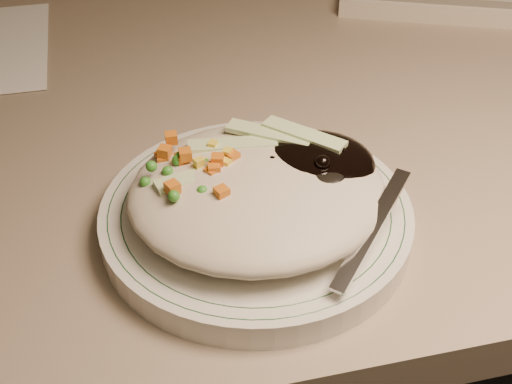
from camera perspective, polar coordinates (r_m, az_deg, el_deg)
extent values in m
cube|color=gray|center=(0.74, 0.50, 6.89)|extent=(1.40, 0.70, 0.04)
cylinder|color=silver|center=(0.55, 0.00, -2.13)|extent=(0.24, 0.24, 0.02)
torus|color=#144723|center=(0.54, 0.00, -1.32)|extent=(0.23, 0.23, 0.00)
torus|color=#144723|center=(0.54, 0.00, -1.32)|extent=(0.21, 0.21, 0.00)
ellipsoid|color=#B2A790|center=(0.52, 0.13, 0.03)|extent=(0.19, 0.18, 0.04)
ellipsoid|color=black|center=(0.54, 4.39, 2.07)|extent=(0.10, 0.09, 0.03)
ellipsoid|color=orange|center=(0.53, -5.10, 0.80)|extent=(0.08, 0.08, 0.02)
sphere|color=black|center=(0.53, 1.29, 2.33)|extent=(0.01, 0.01, 0.01)
sphere|color=black|center=(0.54, 4.10, 3.12)|extent=(0.01, 0.01, 0.01)
sphere|color=black|center=(0.54, 6.66, 3.33)|extent=(0.01, 0.01, 0.01)
sphere|color=black|center=(0.55, 5.51, 3.53)|extent=(0.01, 0.01, 0.01)
sphere|color=black|center=(0.52, 5.34, 2.32)|extent=(0.01, 0.01, 0.01)
sphere|color=black|center=(0.54, 4.06, 2.65)|extent=(0.01, 0.01, 0.01)
sphere|color=black|center=(0.55, 4.86, 3.45)|extent=(0.01, 0.01, 0.01)
cube|color=#CD6616|center=(0.53, -5.68, 2.99)|extent=(0.01, 0.01, 0.01)
cube|color=#CD6616|center=(0.52, -3.54, 0.89)|extent=(0.01, 0.01, 0.01)
cube|color=#CD6616|center=(0.54, -7.32, 3.22)|extent=(0.01, 0.01, 0.01)
cube|color=#CD6616|center=(0.52, -3.10, 2.58)|extent=(0.01, 0.01, 0.01)
cube|color=#CD6616|center=(0.52, -3.37, 1.84)|extent=(0.01, 0.01, 0.01)
cube|color=#CD6616|center=(0.55, -7.53, 2.76)|extent=(0.01, 0.01, 0.01)
cube|color=#CD6616|center=(0.53, -5.94, 2.67)|extent=(0.01, 0.01, 0.01)
cube|color=#CD6616|center=(0.52, -3.53, 1.52)|extent=(0.01, 0.01, 0.01)
cube|color=#CD6616|center=(0.53, -1.91, 2.80)|extent=(0.01, 0.01, 0.01)
cube|color=#CD6616|center=(0.54, -6.80, 4.31)|extent=(0.01, 0.01, 0.01)
cube|color=#CD6616|center=(0.50, -6.70, 0.36)|extent=(0.01, 0.01, 0.01)
cube|color=#CD6616|center=(0.49, -2.76, -0.05)|extent=(0.01, 0.01, 0.01)
cube|color=#CD6616|center=(0.51, -7.38, 0.49)|extent=(0.01, 0.01, 0.01)
cube|color=#CD6616|center=(0.54, -7.38, 2.51)|extent=(0.01, 0.01, 0.01)
sphere|color=#388C28|center=(0.53, -3.58, 2.01)|extent=(0.01, 0.01, 0.01)
sphere|color=#388C28|center=(0.49, -6.59, -0.33)|extent=(0.01, 0.01, 0.01)
sphere|color=#388C28|center=(0.52, -7.09, 1.64)|extent=(0.01, 0.01, 0.01)
sphere|color=#388C28|center=(0.52, -8.37, 2.04)|extent=(0.01, 0.01, 0.01)
sphere|color=#388C28|center=(0.53, -3.99, 2.25)|extent=(0.01, 0.01, 0.01)
sphere|color=#388C28|center=(0.51, -2.62, -0.04)|extent=(0.01, 0.01, 0.01)
sphere|color=#388C28|center=(0.52, -5.12, 1.22)|extent=(0.01, 0.01, 0.01)
sphere|color=#388C28|center=(0.51, -5.53, -0.21)|extent=(0.01, 0.01, 0.01)
sphere|color=#388C28|center=(0.52, -8.84, 0.77)|extent=(0.01, 0.01, 0.01)
sphere|color=#388C28|center=(0.53, -6.09, 2.79)|extent=(0.01, 0.01, 0.01)
sphere|color=#388C28|center=(0.53, -6.30, 2.55)|extent=(0.01, 0.01, 0.01)
sphere|color=#388C28|center=(0.51, -6.77, 0.51)|extent=(0.01, 0.01, 0.01)
sphere|color=#388C28|center=(0.50, -4.32, 0.06)|extent=(0.01, 0.01, 0.01)
sphere|color=#388C28|center=(0.55, -1.87, 3.48)|extent=(0.01, 0.01, 0.01)
cube|color=yellow|center=(0.53, -4.13, 2.23)|extent=(0.01, 0.01, 0.01)
cube|color=yellow|center=(0.52, -2.39, 2.27)|extent=(0.01, 0.01, 0.01)
cube|color=yellow|center=(0.53, -5.34, 2.24)|extent=(0.01, 0.01, 0.01)
cube|color=yellow|center=(0.52, -4.58, 2.34)|extent=(0.01, 0.01, 0.01)
cube|color=yellow|center=(0.52, -5.06, 1.09)|extent=(0.01, 0.01, 0.01)
cube|color=yellow|center=(0.53, -2.30, 3.10)|extent=(0.01, 0.01, 0.01)
cube|color=yellow|center=(0.54, -3.47, 3.72)|extent=(0.01, 0.01, 0.01)
cube|color=yellow|center=(0.52, -4.03, 1.16)|extent=(0.01, 0.01, 0.01)
cube|color=#B2D18C|center=(0.54, -1.88, 3.83)|extent=(0.07, 0.02, 0.00)
cube|color=#B2D18C|center=(0.55, 1.07, 4.70)|extent=(0.06, 0.05, 0.00)
cube|color=#B2D18C|center=(0.52, -4.45, 1.34)|extent=(0.07, 0.03, 0.00)
cube|color=#B2D18C|center=(0.55, 3.87, 4.63)|extent=(0.06, 0.06, 0.00)
cube|color=#B2D18C|center=(0.51, 0.80, 0.71)|extent=(0.07, 0.03, 0.00)
ellipsoid|color=silver|center=(0.52, 5.44, 1.41)|extent=(0.06, 0.06, 0.01)
cube|color=silver|center=(0.50, 9.27, -2.87)|extent=(0.09, 0.09, 0.03)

